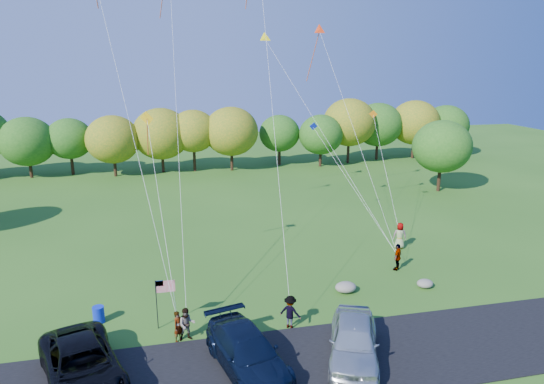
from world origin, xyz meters
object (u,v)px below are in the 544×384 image
Objects in this scene: flyer_b at (187,324)px; flyer_d at (398,257)px; minivan_silver at (354,341)px; flyer_c at (290,312)px; minivan_dark at (82,365)px; trash_barrel at (99,315)px; minivan_navy at (247,352)px; flyer_e at (400,236)px; flyer_a at (178,326)px.

flyer_b is 0.93× the size of flyer_d.
minivan_silver reaches higher than flyer_c.
minivan_dark is 3.58× the size of flyer_c.
minivan_dark reaches higher than trash_barrel.
minivan_dark is 7.09× the size of trash_barrel.
minivan_navy is at bearing -39.89° from trash_barrel.
flyer_e is at bearing 11.21° from minivan_dark.
flyer_b is 14.86m from flyer_d.
flyer_e is 21.13m from trash_barrel.
flyer_b is 5.20m from trash_barrel.
flyer_c is (5.63, 0.00, 0.09)m from flyer_a.
flyer_b is at bearing 48.42° from flyer_e.
minivan_silver is 3.44× the size of flyer_a.
minivan_silver is at bearing 7.99° from flyer_d.
flyer_a is 15.25m from flyer_d.
flyer_e is (10.58, 8.81, 0.09)m from flyer_c.
minivan_silver is at bearing -22.09° from minivan_dark.
flyer_d reaches higher than minivan_dark.
flyer_c is (9.68, 2.50, -0.06)m from minivan_dark.
flyer_e is at bearing 26.63° from flyer_b.
flyer_b is at bearing 35.87° from flyer_c.
flyer_c is at bearing -13.29° from flyer_d.
minivan_dark is 19.94m from flyer_d.
flyer_c is at bearing -48.70° from flyer_a.
flyer_c is 1.98× the size of trash_barrel.
trash_barrel is at bearing -36.73° from flyer_d.
flyer_a is 18.45m from flyer_e.
minivan_dark reaches higher than flyer_a.
flyer_b is at bearing -48.70° from flyer_a.
flyer_c is at bearing 143.81° from minivan_silver.
minivan_silver is 3.95m from flyer_c.
minivan_dark is at bearing 163.04° from flyer_a.
trash_barrel is at bearing 36.10° from flyer_e.
minivan_navy reaches higher than flyer_c.
minivan_dark reaches higher than flyer_b.
flyer_c reaches higher than flyer_a.
flyer_e reaches higher than flyer_d.
minivan_silver is at bearing -27.25° from trash_barrel.
flyer_e is (8.49, 12.16, -0.01)m from minivan_silver.
flyer_d is 3.97m from flyer_e.
flyer_b reaches higher than trash_barrel.
flyer_a is 5.63m from flyer_c.
flyer_c reaches higher than flyer_b.
minivan_dark is at bearing 161.80° from minivan_navy.
flyer_d is 0.93× the size of flyer_e.
minivan_navy is 3.03× the size of flyer_e.
flyer_d is at bearing -28.21° from flyer_a.
trash_barrel is (-4.43, 2.69, -0.40)m from flyer_b.
minivan_dark is 23.20m from flyer_e.
flyer_c is 0.90× the size of flyer_e.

